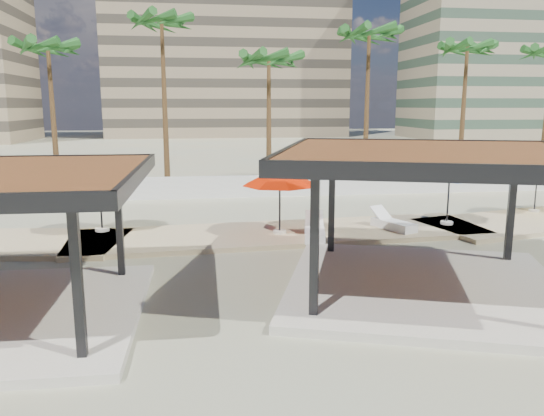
# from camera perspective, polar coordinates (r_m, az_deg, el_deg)

# --- Properties ---
(ground) EXTENTS (200.00, 200.00, 0.00)m
(ground) POSITION_cam_1_polar(r_m,az_deg,el_deg) (13.77, -2.35, -10.26)
(ground) COLOR tan
(ground) RESTS_ON ground
(promenade) EXTENTS (44.45, 7.97, 0.24)m
(promenade) POSITION_cam_1_polar(r_m,az_deg,el_deg) (21.28, 0.92, -2.41)
(promenade) COLOR #C6B284
(promenade) RESTS_ON ground
(boundary_wall) EXTENTS (56.00, 0.30, 1.20)m
(boundary_wall) POSITION_cam_1_polar(r_m,az_deg,el_deg) (29.14, -5.55, 2.26)
(boundary_wall) COLOR silver
(boundary_wall) RESTS_ON ground
(building_mid) EXTENTS (38.00, 16.00, 30.40)m
(building_mid) POSITION_cam_1_polar(r_m,az_deg,el_deg) (91.40, -4.99, 16.76)
(building_mid) COLOR #847259
(building_mid) RESTS_ON ground
(building_east) EXTENTS (32.00, 15.00, 36.40)m
(building_east) POSITION_cam_1_polar(r_m,az_deg,el_deg) (93.72, 24.91, 17.52)
(building_east) COLOR gray
(building_east) RESTS_ON ground
(pavilion_central) EXTENTS (9.70, 9.70, 3.89)m
(pavilion_central) POSITION_cam_1_polar(r_m,az_deg,el_deg) (14.72, 16.54, 0.09)
(pavilion_central) COLOR beige
(pavilion_central) RESTS_ON ground
(umbrella_b) EXTENTS (3.39, 3.39, 2.74)m
(umbrella_b) POSITION_cam_1_polar(r_m,az_deg,el_deg) (21.29, -18.15, 3.81)
(umbrella_b) COLOR beige
(umbrella_b) RESTS_ON promenade
(umbrella_c) EXTENTS (3.09, 3.09, 2.56)m
(umbrella_c) POSITION_cam_1_polar(r_m,az_deg,el_deg) (19.88, 0.84, 3.44)
(umbrella_c) COLOR beige
(umbrella_c) RESTS_ON promenade
(umbrella_d) EXTENTS (3.57, 3.57, 2.60)m
(umbrella_d) POSITION_cam_1_polar(r_m,az_deg,el_deg) (22.64, 18.60, 3.88)
(umbrella_d) COLOR beige
(umbrella_d) RESTS_ON promenade
(umbrella_e) EXTENTS (3.43, 3.43, 2.34)m
(umbrella_e) POSITION_cam_1_polar(r_m,az_deg,el_deg) (26.95, 26.71, 3.84)
(umbrella_e) COLOR beige
(umbrella_e) RESTS_ON promenade
(lounger_b) EXTENTS (1.12, 2.28, 0.83)m
(lounger_b) POSITION_cam_1_polar(r_m,az_deg,el_deg) (19.65, 4.60, -2.62)
(lounger_b) COLOR white
(lounger_b) RESTS_ON promenade
(lounger_c) EXTENTS (1.42, 2.17, 0.78)m
(lounger_c) POSITION_cam_1_polar(r_m,az_deg,el_deg) (21.52, 12.86, -1.70)
(lounger_c) COLOR white
(lounger_c) RESTS_ON promenade
(palm_c) EXTENTS (3.00, 3.00, 8.89)m
(palm_c) POSITION_cam_1_polar(r_m,az_deg,el_deg) (31.95, -22.94, 15.10)
(palm_c) COLOR brown
(palm_c) RESTS_ON ground
(palm_d) EXTENTS (3.00, 3.00, 10.46)m
(palm_d) POSITION_cam_1_polar(r_m,az_deg,el_deg) (32.01, -11.77, 18.35)
(palm_d) COLOR brown
(palm_d) RESTS_ON ground
(palm_e) EXTENTS (3.00, 3.00, 8.39)m
(palm_e) POSITION_cam_1_polar(r_m,az_deg,el_deg) (31.55, -0.35, 15.14)
(palm_e) COLOR brown
(palm_e) RESTS_ON ground
(palm_f) EXTENTS (3.00, 3.00, 9.94)m
(palm_f) POSITION_cam_1_polar(r_m,az_deg,el_deg) (33.23, 10.40, 17.28)
(palm_f) COLOR brown
(palm_f) RESTS_ON ground
(palm_g) EXTENTS (3.00, 3.00, 9.19)m
(palm_g) POSITION_cam_1_polar(r_m,az_deg,el_deg) (35.12, 20.24, 15.30)
(palm_g) COLOR brown
(palm_g) RESTS_ON ground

